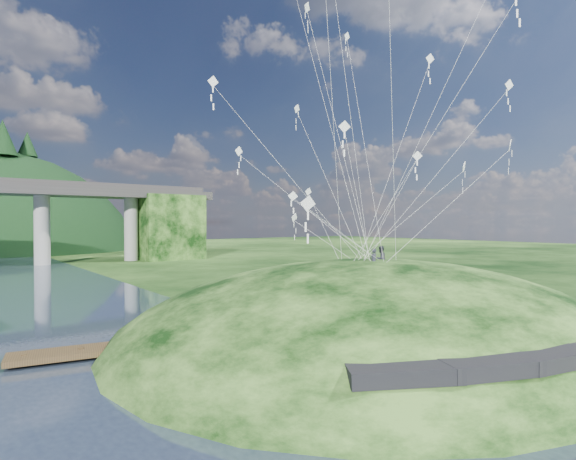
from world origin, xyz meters
TOP-DOWN VIEW (x-y plane):
  - ground at (0.00, 0.00)m, footprint 320.00×320.00m
  - grass_hill at (8.00, 2.00)m, footprint 36.00×32.00m
  - footpath at (7.46, -9.74)m, footprint 22.29×5.84m
  - wooden_dock at (-6.16, 7.50)m, footprint 12.81×4.46m
  - kite_flyers at (9.09, 2.30)m, footprint 2.67×1.59m
  - kite_swarm at (7.96, 3.02)m, footprint 16.95×17.46m

SIDE VIEW (x-z plane):
  - grass_hill at x=8.00m, z-range -8.00..5.00m
  - ground at x=0.00m, z-range 0.00..0.00m
  - wooden_dock at x=-6.16m, z-range -0.05..0.85m
  - footpath at x=7.46m, z-range 1.67..2.50m
  - kite_flyers at x=9.09m, z-range 4.95..6.76m
  - kite_swarm at x=7.96m, z-range 7.03..27.77m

